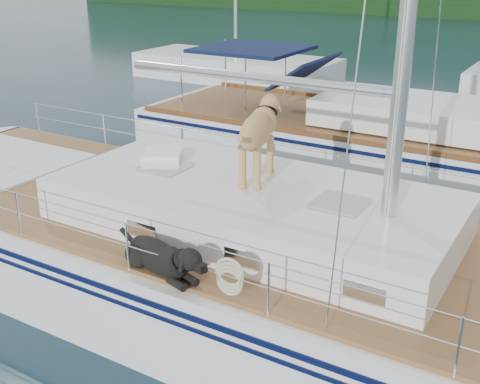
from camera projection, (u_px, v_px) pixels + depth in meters
The scene contains 4 objects.
ground at pixel (204, 292), 8.78m from camera, with size 120.00×120.00×0.00m, color black.
main_sailboat at pixel (208, 252), 8.48m from camera, with size 12.00×3.86×14.01m.
neighbor_sailboat at pixel (380, 145), 13.46m from camera, with size 11.00×3.50×13.30m.
bg_boat_west at pixel (236, 69), 23.62m from camera, with size 8.00×3.00×11.65m.
Camera 1 is at (4.39, -6.27, 4.57)m, focal length 45.00 mm.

